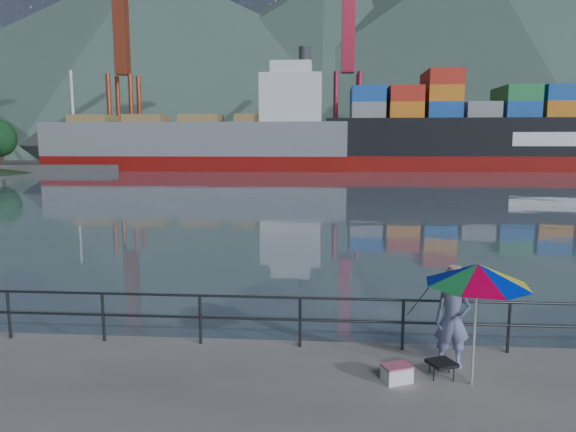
% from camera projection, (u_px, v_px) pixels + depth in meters
% --- Properties ---
extents(harbor_water, '(500.00, 280.00, 0.00)m').
position_uv_depth(harbor_water, '(321.00, 158.00, 136.89)').
color(harbor_water, slate).
rests_on(harbor_water, ground).
extents(far_dock, '(200.00, 40.00, 0.40)m').
position_uv_depth(far_dock, '(370.00, 163.00, 99.63)').
color(far_dock, '#514F4C').
rests_on(far_dock, ground).
extents(guardrail, '(22.00, 0.06, 1.03)m').
position_uv_depth(guardrail, '(250.00, 320.00, 10.17)').
color(guardrail, '#2D3033').
rests_on(guardrail, ground).
extents(mountains, '(600.00, 332.80, 80.00)m').
position_uv_depth(mountains, '(421.00, 63.00, 205.74)').
color(mountains, '#385147').
rests_on(mountains, ground).
extents(port_cranes, '(116.00, 28.00, 38.40)m').
position_uv_depth(port_cranes, '(502.00, 71.00, 86.94)').
color(port_cranes, '#AC3F25').
rests_on(port_cranes, ground).
extents(container_stacks, '(58.00, 5.40, 7.80)m').
position_uv_depth(container_stacks, '(495.00, 146.00, 97.92)').
color(container_stacks, yellow).
rests_on(container_stacks, ground).
extents(fisherman, '(0.65, 0.46, 1.71)m').
position_uv_depth(fisherman, '(452.00, 321.00, 9.17)').
color(fisherman, navy).
rests_on(fisherman, ground).
extents(beach_umbrella, '(2.05, 2.05, 2.08)m').
position_uv_depth(beach_umbrella, '(478.00, 274.00, 8.30)').
color(beach_umbrella, white).
rests_on(beach_umbrella, ground).
extents(folding_stool, '(0.56, 0.56, 0.28)m').
position_uv_depth(folding_stool, '(442.00, 369.00, 8.84)').
color(folding_stool, black).
rests_on(folding_stool, ground).
extents(cooler_bag, '(0.55, 0.46, 0.27)m').
position_uv_depth(cooler_bag, '(397.00, 374.00, 8.66)').
color(cooler_bag, white).
rests_on(cooler_bag, ground).
extents(fishing_rod, '(0.16, 1.54, 1.09)m').
position_uv_depth(fishing_rod, '(416.00, 345.00, 10.23)').
color(fishing_rod, black).
rests_on(fishing_rod, ground).
extents(bulk_carrier, '(45.95, 7.95, 14.50)m').
position_uv_depth(bulk_carrier, '(209.00, 141.00, 78.58)').
color(bulk_carrier, maroon).
rests_on(bulk_carrier, ground).
extents(container_ship, '(63.72, 10.62, 18.10)m').
position_uv_depth(container_ship, '(545.00, 131.00, 78.37)').
color(container_ship, maroon).
rests_on(container_ship, ground).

